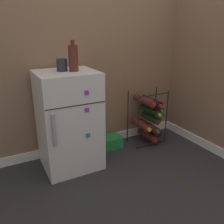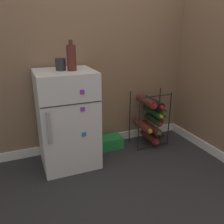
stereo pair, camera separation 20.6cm
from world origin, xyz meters
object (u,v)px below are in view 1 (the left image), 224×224
Objects in this scene: mini_fridge at (69,121)px; soda_box at (108,143)px; fridge_top_bottle at (73,58)px; wine_rack at (149,117)px; fridge_top_cup at (62,65)px.

mini_fridge is 3.14× the size of soda_box.
fridge_top_bottle reaches higher than mini_fridge.
mini_fridge reaches higher than soda_box.
mini_fridge is at bearing -177.13° from wine_rack.
soda_box is at bearing 11.58° from fridge_top_cup.
soda_box is at bearing 20.88° from fridge_top_bottle.
fridge_top_cup is (-0.47, -0.10, 0.86)m from soda_box.
fridge_top_cup is at bearing -168.42° from soda_box.
soda_box is 1.01m from fridge_top_bottle.
mini_fridge is 0.49m from fridge_top_cup.
fridge_top_cup reaches higher than wine_rack.
fridge_top_bottle is (-0.38, -0.15, 0.92)m from soda_box.
fridge_top_bottle is at bearing -175.10° from wine_rack.
wine_rack is 1.09m from fridge_top_bottle.
mini_fridge reaches higher than wine_rack.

